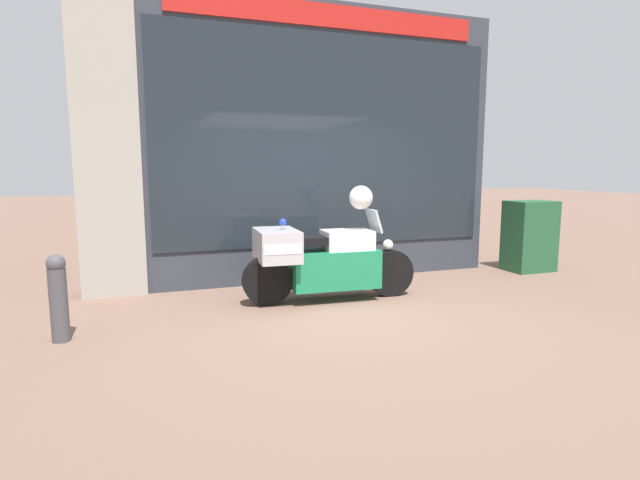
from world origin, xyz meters
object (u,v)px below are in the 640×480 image
at_px(paramedic_motorcycle, 320,259).
at_px(street_bollard, 58,297).
at_px(utility_cabinet, 529,236).
at_px(white_helmet, 361,198).

xyz_separation_m(paramedic_motorcycle, street_bollard, (-2.91, -0.56, -0.10)).
relative_size(paramedic_motorcycle, utility_cabinet, 1.96).
distance_m(paramedic_motorcycle, utility_cabinet, 3.99).
bearing_deg(white_helmet, utility_cabinet, 11.58).
height_order(utility_cabinet, white_helmet, white_helmet).
height_order(paramedic_motorcycle, white_helmet, white_helmet).
bearing_deg(street_bollard, utility_cabinet, 10.15).
bearing_deg(street_bollard, white_helmet, 8.74).
distance_m(paramedic_motorcycle, street_bollard, 2.96).
xyz_separation_m(utility_cabinet, street_bollard, (-6.84, -1.22, -0.13)).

